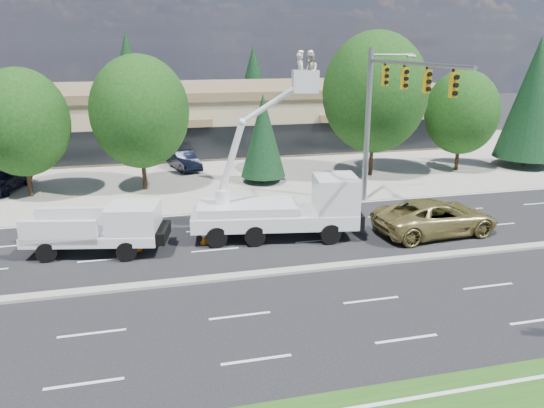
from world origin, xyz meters
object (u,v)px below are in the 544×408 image
object	(u,v)px
minivan	(436,217)
signal_mast	(385,104)
utility_pickup	(103,233)
bucket_truck	(286,201)

from	to	relation	value
minivan	signal_mast	bearing A→B (deg)	10.08
signal_mast	utility_pickup	world-z (taller)	signal_mast
signal_mast	utility_pickup	xyz separation A→B (m)	(-15.00, -2.94, -5.11)
utility_pickup	minivan	size ratio (longest dim) A/B	1.00
utility_pickup	bucket_truck	bearing A→B (deg)	11.92
signal_mast	minivan	world-z (taller)	signal_mast
utility_pickup	bucket_truck	size ratio (longest dim) A/B	0.70
utility_pickup	signal_mast	bearing A→B (deg)	23.02
signal_mast	bucket_truck	bearing A→B (deg)	-155.18
signal_mast	bucket_truck	world-z (taller)	signal_mast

